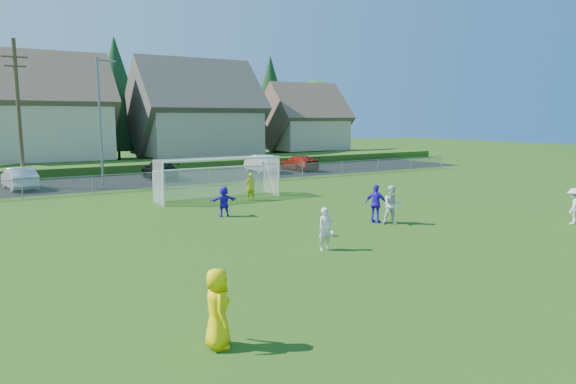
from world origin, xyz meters
name	(u,v)px	position (x,y,z in m)	size (l,w,h in m)	color
ground	(412,262)	(0.00, 0.00, 0.00)	(160.00, 160.00, 0.00)	#193D0C
asphalt_lot	(158,179)	(0.00, 27.50, 0.01)	(60.00, 60.00, 0.00)	black
grass_embankment	(132,167)	(0.00, 35.00, 0.40)	(70.00, 6.00, 0.80)	#1E420F
soccer_ball	(332,233)	(-0.01, 4.51, 0.11)	(0.22, 0.22, 0.22)	white
referee	(217,308)	(-8.26, -2.52, 0.87)	(0.85, 0.55, 1.73)	#FFDA05
player_white_a	(325,229)	(-1.57, 2.84, 0.79)	(0.58, 0.38, 1.58)	silver
player_white_b	(392,205)	(3.70, 4.97, 0.89)	(0.87, 0.68, 1.78)	silver
player_white_c	(573,206)	(10.80, 0.67, 0.83)	(1.07, 0.62, 1.66)	silver
player_blue_a	(376,204)	(3.32, 5.63, 0.89)	(1.04, 0.43, 1.78)	#3216D4
player_blue_b	(224,201)	(-2.01, 10.77, 0.75)	(1.38, 0.44, 1.49)	#3216D4
goalkeeper	(250,187)	(1.38, 14.46, 0.81)	(0.59, 0.39, 1.62)	#B9C517
car_b	(19,178)	(-9.76, 26.85, 0.75)	(1.59, 4.57, 1.50)	silver
car_d	(160,170)	(0.20, 27.62, 0.73)	(2.04, 5.03, 1.46)	black
car_f	(261,163)	(9.43, 27.77, 0.79)	(1.66, 4.77, 1.57)	#BEBEBE
car_g	(298,163)	(13.19, 27.50, 0.69)	(1.94, 4.76, 1.38)	maroon
soccer_goal	(217,172)	(0.00, 16.05, 1.63)	(7.42, 1.90, 2.50)	white
chainlink_fence	(183,178)	(0.00, 22.00, 0.63)	(52.06, 0.06, 1.20)	gray
streetlight	(101,117)	(-4.45, 26.00, 4.84)	(1.38, 0.18, 9.00)	slate
utility_pole	(19,113)	(-9.50, 27.00, 5.15)	(1.60, 0.26, 10.00)	#473321
houses_row	(129,93)	(1.97, 42.46, 7.33)	(53.90, 11.45, 13.27)	tan
tree_row	(106,99)	(1.04, 48.74, 6.91)	(65.98, 12.36, 13.80)	#382616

